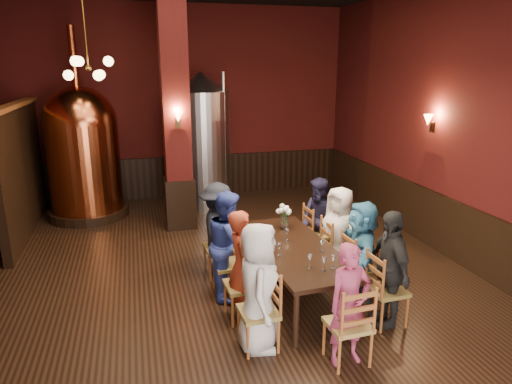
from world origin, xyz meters
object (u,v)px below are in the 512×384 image
object	(u,v)px
person_0	(258,287)
steel_vessel	(203,141)
dining_table	(294,251)
copper_kettle	(83,151)
person_2	(229,244)
rose_vase	(284,213)
person_1	(242,266)

from	to	relation	value
person_0	steel_vessel	size ratio (longest dim) A/B	0.50
dining_table	copper_kettle	xyz separation A→B (m)	(-3.08, 4.47, 0.73)
dining_table	person_2	world-z (taller)	person_2
person_2	steel_vessel	size ratio (longest dim) A/B	0.51
copper_kettle	person_2	bearing A→B (deg)	-62.09
person_0	copper_kettle	size ratio (longest dim) A/B	0.39
copper_kettle	rose_vase	distance (m)	4.94
person_1	copper_kettle	bearing A→B (deg)	29.86
dining_table	steel_vessel	world-z (taller)	steel_vessel
copper_kettle	dining_table	bearing A→B (deg)	-55.45
dining_table	person_0	size ratio (longest dim) A/B	1.61
dining_table	person_2	size ratio (longest dim) A/B	1.60
copper_kettle	rose_vase	size ratio (longest dim) A/B	9.98
person_1	person_2	distance (m)	0.66
steel_vessel	person_2	bearing A→B (deg)	-94.10
dining_table	copper_kettle	bearing A→B (deg)	121.92
steel_vessel	copper_kettle	bearing A→B (deg)	-177.94
steel_vessel	rose_vase	world-z (taller)	steel_vessel
person_0	person_2	xyz separation A→B (m)	(-0.06, 1.33, 0.00)
person_2	dining_table	bearing A→B (deg)	-98.69
copper_kettle	steel_vessel	world-z (taller)	copper_kettle
dining_table	steel_vessel	bearing A→B (deg)	94.35
dining_table	person_2	distance (m)	0.91
person_2	person_1	bearing A→B (deg)	-167.47
rose_vase	steel_vessel	bearing A→B (deg)	99.45
steel_vessel	rose_vase	distance (m)	3.95
person_0	rose_vase	world-z (taller)	person_0
person_2	steel_vessel	xyz separation A→B (m)	(0.31, 4.27, 0.75)
person_0	steel_vessel	world-z (taller)	steel_vessel
copper_kettle	steel_vessel	distance (m)	2.52
person_1	rose_vase	xyz separation A→B (m)	(0.92, 1.07, 0.27)
person_0	person_1	xyz separation A→B (m)	(-0.03, 0.67, -0.03)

